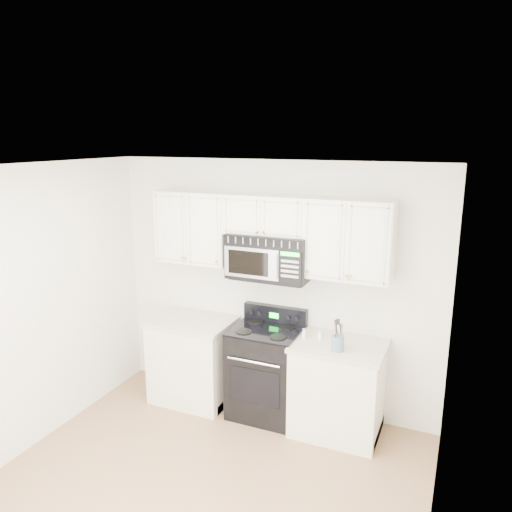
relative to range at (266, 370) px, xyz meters
The scene contains 9 objects.
room 1.67m from the range, 91.75° to the right, with size 3.51×3.51×2.61m.
base_cabinet_left 0.85m from the range, behind, with size 0.86×0.65×0.92m.
base_cabinet_right 0.76m from the range, ahead, with size 0.86×0.65×0.92m.
range is the anchor object (origin of this frame).
upper_cabinets 1.46m from the range, 109.70° to the left, with size 2.44×0.37×0.75m.
microwave 1.19m from the range, 91.88° to the left, with size 0.81×0.45×0.45m.
utensil_crock 0.95m from the range, 13.54° to the right, with size 0.11×0.11×0.31m.
shaker_salt 0.63m from the range, ahead, with size 0.04×0.04×0.09m.
shaker_pepper 0.74m from the range, ahead, with size 0.04×0.04×0.09m.
Camera 1 is at (1.81, -2.89, 2.82)m, focal length 35.00 mm.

